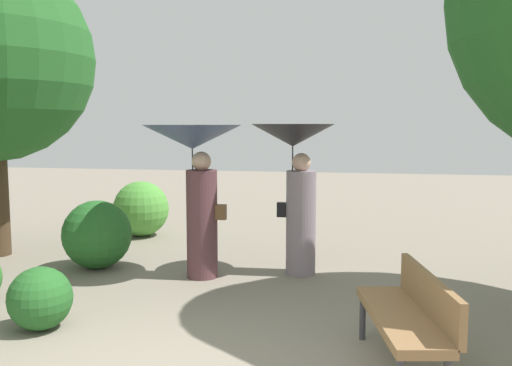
% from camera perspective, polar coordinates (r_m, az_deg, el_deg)
% --- Properties ---
extents(person_left, '(1.32, 1.32, 2.06)m').
position_cam_1_polar(person_left, '(7.29, -6.38, 1.96)').
color(person_left, '#563338').
rests_on(person_left, ground).
extents(person_right, '(1.14, 1.14, 2.07)m').
position_cam_1_polar(person_right, '(7.43, 4.23, 1.52)').
color(person_right, gray).
rests_on(person_right, ground).
extents(park_bench, '(0.77, 1.57, 0.83)m').
position_cam_1_polar(park_bench, '(4.81, 15.87, -12.90)').
color(park_bench, '#38383D').
rests_on(park_bench, ground).
extents(bush_path_left, '(1.02, 1.02, 1.02)m').
position_cam_1_polar(bush_path_left, '(10.28, -12.00, -2.66)').
color(bush_path_left, '#4C9338').
rests_on(bush_path_left, ground).
extents(bush_path_right, '(0.99, 0.99, 0.99)m').
position_cam_1_polar(bush_path_right, '(8.14, -16.38, -5.22)').
color(bush_path_right, '#235B23').
rests_on(bush_path_right, ground).
extents(bush_behind_bench, '(0.64, 0.64, 0.64)m').
position_cam_1_polar(bush_behind_bench, '(5.99, -21.76, -11.21)').
color(bush_behind_bench, '#235B23').
rests_on(bush_behind_bench, ground).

